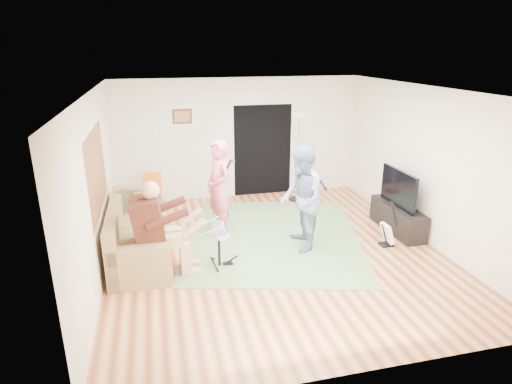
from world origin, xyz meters
TOP-DOWN VIEW (x-y plane):
  - floor at (0.00, 0.00)m, footprint 6.00×6.00m
  - walls at (0.00, 0.00)m, footprint 5.50×6.00m
  - ceiling at (0.00, 0.00)m, footprint 6.00×6.00m
  - window_blinds at (-2.74, 0.20)m, footprint 0.00×2.05m
  - doorway at (0.55, 2.99)m, footprint 2.10×0.00m
  - picture_frame at (-1.25, 2.99)m, footprint 0.42×0.03m
  - area_rug at (0.14, 0.56)m, footprint 3.87×4.28m
  - sofa at (-2.30, 0.35)m, footprint 0.92×2.25m
  - drummer at (-1.85, -0.30)m, footprint 0.97×0.54m
  - drum_kit at (-1.00, -0.30)m, footprint 0.37×0.65m
  - singer at (-0.79, 0.99)m, footprint 0.61×0.75m
  - microphone at (-0.59, 0.99)m, footprint 0.06×0.06m
  - guitarist at (0.45, 0.01)m, footprint 0.79×0.96m
  - guitar_held at (0.65, 0.01)m, footprint 0.22×0.61m
  - guitar_spare at (1.98, -0.25)m, footprint 0.29×0.26m
  - torchiere_lamp at (1.20, 2.38)m, footprint 0.35×0.35m
  - dining_chair at (-1.98, 2.12)m, footprint 0.39×0.41m
  - tv_cabinet at (2.50, 0.30)m, footprint 0.40×1.40m
  - television at (2.45, 0.30)m, footprint 0.06×1.10m

SIDE VIEW (x-z plane):
  - floor at x=0.00m, z-range 0.00..0.00m
  - area_rug at x=0.14m, z-range 0.00..0.02m
  - guitar_spare at x=1.98m, z-range -0.17..0.64m
  - tv_cabinet at x=2.50m, z-range 0.00..0.50m
  - drum_kit at x=-1.00m, z-range -0.04..0.63m
  - sofa at x=-2.30m, z-range -0.15..0.76m
  - dining_chair at x=-1.98m, z-range -0.13..0.77m
  - drummer at x=-1.85m, z-range -0.16..1.32m
  - television at x=2.45m, z-range 0.51..1.19m
  - singer at x=-0.79m, z-range 0.00..1.76m
  - guitarist at x=0.45m, z-range 0.00..1.80m
  - doorway at x=0.55m, z-range 0.00..2.10m
  - guitar_held at x=0.65m, z-range 1.09..1.35m
  - microphone at x=-0.59m, z-range 1.20..1.44m
  - torchiere_lamp at x=1.20m, z-range 0.36..2.32m
  - walls at x=0.00m, z-range 0.00..2.70m
  - window_blinds at x=-2.74m, z-range 0.53..2.58m
  - picture_frame at x=-1.25m, z-range 1.74..2.06m
  - ceiling at x=0.00m, z-range 2.70..2.70m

